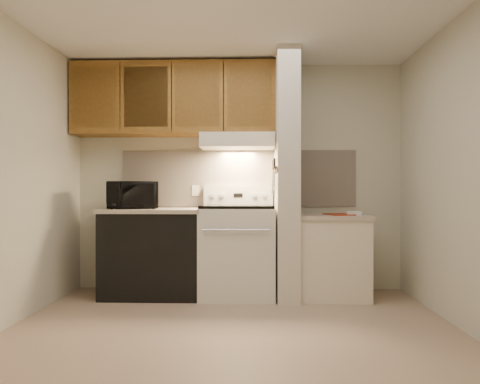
{
  "coord_description": "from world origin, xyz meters",
  "views": [
    {
      "loc": [
        0.15,
        -3.29,
        1.09
      ],
      "look_at": [
        0.04,
        0.75,
        1.09
      ],
      "focal_mm": 32.0,
      "sensor_mm": 36.0,
      "label": 1
    }
  ],
  "objects": [
    {
      "name": "floor",
      "position": [
        0.0,
        0.0,
        0.0
      ],
      "size": [
        3.6,
        3.6,
        0.0
      ],
      "primitive_type": "plane",
      "color": "tan",
      "rests_on": "ground"
    },
    {
      "name": "ceiling",
      "position": [
        0.0,
        0.0,
        2.5
      ],
      "size": [
        3.6,
        3.6,
        0.0
      ],
      "primitive_type": "plane",
      "rotation": [
        3.14,
        0.0,
        0.0
      ],
      "color": "white",
      "rests_on": "wall_back"
    },
    {
      "name": "wall_back",
      "position": [
        0.0,
        1.5,
        1.25
      ],
      "size": [
        3.6,
        2.5,
        0.02
      ],
      "primitive_type": "cube",
      "rotation": [
        1.57,
        0.0,
        0.0
      ],
      "color": "beige",
      "rests_on": "floor"
    },
    {
      "name": "wall_left",
      "position": [
        -1.8,
        0.0,
        1.25
      ],
      "size": [
        0.02,
        3.0,
        2.5
      ],
      "primitive_type": "cube",
      "color": "beige",
      "rests_on": "floor"
    },
    {
      "name": "wall_right",
      "position": [
        1.8,
        0.0,
        1.25
      ],
      "size": [
        0.02,
        3.0,
        2.5
      ],
      "primitive_type": "cube",
      "color": "beige",
      "rests_on": "floor"
    },
    {
      "name": "backsplash",
      "position": [
        0.0,
        1.49,
        1.24
      ],
      "size": [
        2.6,
        0.02,
        0.63
      ],
      "primitive_type": "cube",
      "color": "beige",
      "rests_on": "wall_back"
    },
    {
      "name": "range_body",
      "position": [
        0.0,
        1.16,
        0.46
      ],
      "size": [
        0.76,
        0.65,
        0.92
      ],
      "primitive_type": "cube",
      "color": "silver",
      "rests_on": "floor"
    },
    {
      "name": "oven_window",
      "position": [
        0.0,
        0.84,
        0.5
      ],
      "size": [
        0.5,
        0.01,
        0.3
      ],
      "primitive_type": "cube",
      "color": "black",
      "rests_on": "range_body"
    },
    {
      "name": "oven_handle",
      "position": [
        0.0,
        0.8,
        0.72
      ],
      "size": [
        0.65,
        0.02,
        0.02
      ],
      "primitive_type": "cylinder",
      "rotation": [
        0.0,
        1.57,
        0.0
      ],
      "color": "silver",
      "rests_on": "range_body"
    },
    {
      "name": "cooktop",
      "position": [
        0.0,
        1.16,
        0.94
      ],
      "size": [
        0.74,
        0.64,
        0.03
      ],
      "primitive_type": "cube",
      "color": "black",
      "rests_on": "range_body"
    },
    {
      "name": "range_backguard",
      "position": [
        0.0,
        1.44,
        1.05
      ],
      "size": [
        0.76,
        0.08,
        0.2
      ],
      "primitive_type": "cube",
      "color": "silver",
      "rests_on": "range_body"
    },
    {
      "name": "range_display",
      "position": [
        0.0,
        1.4,
        1.05
      ],
      "size": [
        0.1,
        0.01,
        0.04
      ],
      "primitive_type": "cube",
      "color": "black",
      "rests_on": "range_backguard"
    },
    {
      "name": "range_knob_left_outer",
      "position": [
        -0.28,
        1.4,
        1.05
      ],
      "size": [
        0.05,
        0.02,
        0.05
      ],
      "primitive_type": "cylinder",
      "rotation": [
        1.57,
        0.0,
        0.0
      ],
      "color": "silver",
      "rests_on": "range_backguard"
    },
    {
      "name": "range_knob_left_inner",
      "position": [
        -0.18,
        1.4,
        1.05
      ],
      "size": [
        0.05,
        0.02,
        0.05
      ],
      "primitive_type": "cylinder",
      "rotation": [
        1.57,
        0.0,
        0.0
      ],
      "color": "silver",
      "rests_on": "range_backguard"
    },
    {
      "name": "range_knob_right_inner",
      "position": [
        0.18,
        1.4,
        1.05
      ],
      "size": [
        0.05,
        0.02,
        0.05
      ],
      "primitive_type": "cylinder",
      "rotation": [
        1.57,
        0.0,
        0.0
      ],
      "color": "silver",
      "rests_on": "range_backguard"
    },
    {
      "name": "range_knob_right_outer",
      "position": [
        0.28,
        1.4,
        1.05
      ],
      "size": [
        0.05,
        0.02,
        0.05
      ],
      "primitive_type": "cylinder",
      "rotation": [
        1.57,
        0.0,
        0.0
      ],
      "color": "silver",
      "rests_on": "range_backguard"
    },
    {
      "name": "dishwasher_front",
      "position": [
        -0.88,
        1.17,
        0.43
      ],
      "size": [
        1.0,
        0.63,
        0.87
      ],
      "primitive_type": "cube",
      "color": "black",
      "rests_on": "floor"
    },
    {
      "name": "left_countertop",
      "position": [
        -0.88,
        1.17,
        0.89
      ],
      "size": [
        1.04,
        0.67,
        0.04
      ],
      "primitive_type": "cube",
      "color": "#BAA995",
      "rests_on": "dishwasher_front"
    },
    {
      "name": "spoon_rest",
      "position": [
        -1.23,
        1.31,
        0.92
      ],
      "size": [
        0.23,
        0.13,
        0.01
      ],
      "primitive_type": "cube",
      "rotation": [
        0.0,
        0.0,
        0.31
      ],
      "color": "black",
      "rests_on": "left_countertop"
    },
    {
      "name": "teal_jar",
      "position": [
        -1.23,
        1.39,
        0.96
      ],
      "size": [
        0.1,
        0.1,
        0.1
      ],
      "primitive_type": "cylinder",
      "rotation": [
        0.0,
        0.0,
        -0.12
      ],
      "color": "#31686D",
      "rests_on": "left_countertop"
    },
    {
      "name": "outlet",
      "position": [
        -0.48,
        1.48,
        1.1
      ],
      "size": [
        0.08,
        0.01,
        0.12
      ],
      "primitive_type": "cube",
      "color": "silver",
      "rests_on": "backsplash"
    },
    {
      "name": "microwave",
      "position": [
        -1.1,
        1.15,
        1.05
      ],
      "size": [
        0.59,
        0.48,
        0.28
      ],
      "primitive_type": "imported",
      "rotation": [
        0.0,
        0.0,
        0.29
      ],
      "color": "black",
      "rests_on": "left_countertop"
    },
    {
      "name": "partition_pillar",
      "position": [
        0.51,
        1.15,
        1.25
      ],
      "size": [
        0.22,
        0.7,
        2.5
      ],
      "primitive_type": "cube",
      "color": "beige",
      "rests_on": "floor"
    },
    {
      "name": "pillar_trim",
      "position": [
        0.39,
        1.15,
        1.3
      ],
      "size": [
        0.01,
        0.7,
        0.04
      ],
      "primitive_type": "cube",
      "color": "brown",
      "rests_on": "partition_pillar"
    },
    {
      "name": "knife_strip",
      "position": [
        0.39,
        1.1,
        1.32
      ],
      "size": [
        0.02,
        0.42,
        0.04
      ],
      "primitive_type": "cube",
      "color": "black",
      "rests_on": "partition_pillar"
    },
    {
      "name": "knife_blade_a",
      "position": [
        0.38,
        0.93,
        1.22
      ],
      "size": [
        0.01,
        0.03,
        0.16
      ],
      "primitive_type": "cube",
      "color": "silver",
      "rests_on": "knife_strip"
    },
    {
      "name": "knife_handle_a",
      "position": [
        0.38,
        0.94,
        1.37
      ],
      "size": [
        0.02,
        0.02,
        0.1
      ],
      "primitive_type": "cylinder",
      "color": "black",
      "rests_on": "knife_strip"
    },
    {
      "name": "knife_blade_b",
      "position": [
        0.38,
        1.03,
        1.21
      ],
      "size": [
        0.01,
        0.04,
        0.18
      ],
      "primitive_type": "cube",
      "color": "silver",
      "rests_on": "knife_strip"
    },
    {
      "name": "knife_handle_b",
      "position": [
        0.38,
        1.03,
        1.37
      ],
      "size": [
        0.02,
        0.02,
        0.1
      ],
      "primitive_type": "cylinder",
      "color": "black",
      "rests_on": "knife_strip"
    },
    {
      "name": "knife_blade_c",
      "position": [
        0.38,
        1.1,
        1.2
      ],
      "size": [
        0.01,
        0.04,
        0.2
      ],
      "primitive_type": "cube",
      "color": "silver",
      "rests_on": "knife_strip"
    },
    {
      "name": "knife_handle_c",
      "position": [
        0.38,
        1.09,
        1.37
      ],
      "size": [
        0.02,
        0.02,
        0.1
      ],
      "primitive_type": "cylinder",
      "color": "black",
      "rests_on": "knife_strip"
    },
    {
      "name": "knife_blade_d",
      "position": [
        0.38,
        1.18,
        1.22
      ],
      "size": [
        0.01,
        0.04,
        0.16
      ],
      "primitive_type": "cube",
      "color": "silver",
      "rests_on": "knife_strip"
    },
    {
      "name": "knife_handle_d",
      "position": [
        0.38,
        1.19,
        1.37
      ],
      "size": [
        0.02,
        0.02,
        0.1
      ],
      "primitive_type": "cylinder",
      "color": "black",
      "rests_on": "knife_strip"
    },
    {
      "name": "knife_blade_e",
      "position": [
        0.38,
        1.26,
        1.21
      ],
      "size": [
        0.01,
        0.04,
        0.18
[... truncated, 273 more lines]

